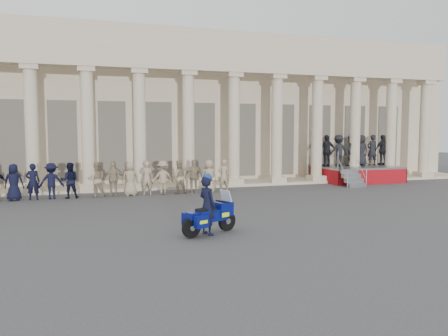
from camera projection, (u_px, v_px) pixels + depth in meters
ground at (202, 217)px, 15.83m from camera, size 90.00×90.00×0.00m
building at (148, 110)px, 29.47m from camera, size 40.00×12.50×9.00m
officer_rank at (43, 181)px, 19.77m from camera, size 17.45×0.63×1.65m
reviewing_stand at (354, 155)px, 26.80m from camera, size 5.12×4.38×2.87m
motorcycle at (210, 216)px, 13.15m from camera, size 1.88×1.21×1.29m
rider at (207, 204)px, 13.05m from camera, size 0.65×0.76×1.86m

